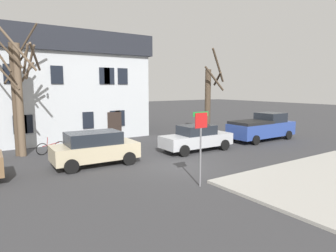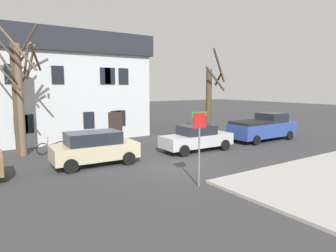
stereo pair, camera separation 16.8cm
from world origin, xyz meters
The scene contains 10 objects.
ground_plane centered at (0.00, 0.00, 0.00)m, with size 120.00×120.00×0.00m, color #38383A.
building_main centered at (-1.86, 13.44, 4.05)m, with size 11.42×9.32×7.98m.
tree_bare_near centered at (-6.42, 7.00, 3.71)m, with size 3.04×3.04×7.65m.
tree_bare_mid centered at (-6.11, 6.74, 3.63)m, with size 2.49×2.24×7.42m.
tree_bare_far centered at (8.48, 7.18, 3.08)m, with size 2.35×1.74×7.09m.
car_beige_wagon centered at (-3.41, 2.53, 0.90)m, with size 4.34×2.23×1.72m.
car_silver_sedan centered at (3.09, 2.26, 0.82)m, with size 4.69×2.00×1.62m.
pickup_truck_blue centered at (9.62, 2.45, 0.98)m, with size 5.62×2.30×2.03m.
street_sign_pole centered at (-1.09, -3.06, 2.10)m, with size 0.76×0.07×3.02m.
bicycle_leaning centered at (-4.69, 6.46, 0.37)m, with size 1.75×0.17×1.03m.
Camera 1 is at (-8.61, -11.90, 3.98)m, focal length 31.67 mm.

